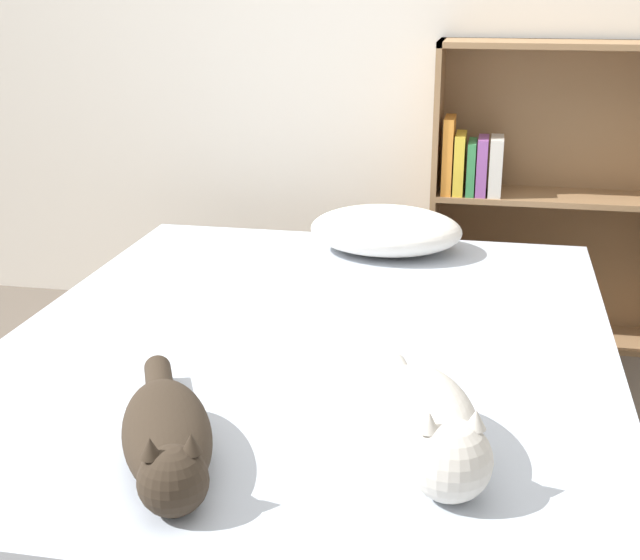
{
  "coord_description": "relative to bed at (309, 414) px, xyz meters",
  "views": [
    {
      "loc": [
        0.42,
        -1.99,
        1.25
      ],
      "look_at": [
        0.0,
        0.15,
        0.52
      ],
      "focal_mm": 50.0,
      "sensor_mm": 36.0,
      "label": 1
    }
  ],
  "objects": [
    {
      "name": "cat_light",
      "position": [
        0.34,
        -0.53,
        0.28
      ],
      "size": [
        0.27,
        0.54,
        0.16
      ],
      "rotation": [
        0.0,
        0.0,
        5.03
      ],
      "color": "beige",
      "rests_on": "bed"
    },
    {
      "name": "bed",
      "position": [
        0.0,
        0.0,
        0.0
      ],
      "size": [
        1.52,
        1.94,
        0.42
      ],
      "color": "#99754C",
      "rests_on": "ground_plane"
    },
    {
      "name": "pillow",
      "position": [
        0.1,
        0.75,
        0.28
      ],
      "size": [
        0.49,
        0.37,
        0.15
      ],
      "color": "white",
      "rests_on": "bed"
    },
    {
      "name": "cat_dark",
      "position": [
        -0.12,
        -0.65,
        0.27
      ],
      "size": [
        0.33,
        0.56,
        0.14
      ],
      "rotation": [
        0.0,
        0.0,
        5.13
      ],
      "color": "#33281E",
      "rests_on": "bed"
    },
    {
      "name": "bookshelf",
      "position": [
        0.61,
        1.2,
        0.34
      ],
      "size": [
        0.88,
        0.26,
        1.06
      ],
      "color": "#8E6B47",
      "rests_on": "ground_plane"
    },
    {
      "name": "ground_plane",
      "position": [
        0.0,
        0.0,
        -0.21
      ],
      "size": [
        8.0,
        8.0,
        0.0
      ],
      "primitive_type": "plane",
      "color": "brown"
    }
  ]
}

